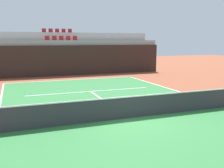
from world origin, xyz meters
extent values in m
plane|color=brown|center=(0.00, 0.00, 0.00)|extent=(80.00, 80.00, 0.00)
cube|color=#2D7238|center=(0.00, 0.00, 0.01)|extent=(11.00, 24.00, 0.01)
cube|color=white|center=(0.00, 11.95, 0.01)|extent=(11.00, 0.10, 0.00)
cube|color=white|center=(0.00, 6.40, 0.01)|extent=(8.26, 0.10, 0.00)
cube|color=white|center=(0.00, 3.20, 0.01)|extent=(0.10, 6.40, 0.00)
cube|color=black|center=(0.00, 14.99, 1.45)|extent=(19.88, 0.30, 2.89)
cube|color=#9E9E99|center=(0.00, 16.34, 1.69)|extent=(19.88, 2.40, 3.38)
cube|color=#9E9E99|center=(0.00, 18.74, 2.09)|extent=(19.88, 2.40, 4.17)
cube|color=maroon|center=(-1.38, 16.34, 3.40)|extent=(0.44, 0.44, 0.04)
cube|color=maroon|center=(-1.38, 16.54, 3.62)|extent=(0.44, 0.04, 0.40)
cube|color=maroon|center=(-0.69, 16.34, 3.40)|extent=(0.44, 0.44, 0.04)
cube|color=maroon|center=(-0.69, 16.54, 3.62)|extent=(0.44, 0.04, 0.40)
cube|color=maroon|center=(0.00, 16.34, 3.40)|extent=(0.44, 0.44, 0.04)
cube|color=maroon|center=(0.00, 16.54, 3.62)|extent=(0.44, 0.04, 0.40)
cube|color=maroon|center=(0.69, 16.34, 3.40)|extent=(0.44, 0.44, 0.04)
cube|color=maroon|center=(0.69, 16.54, 3.62)|extent=(0.44, 0.04, 0.40)
cube|color=maroon|center=(1.38, 16.34, 3.40)|extent=(0.44, 0.44, 0.04)
cube|color=maroon|center=(1.38, 16.54, 3.62)|extent=(0.44, 0.04, 0.40)
cube|color=maroon|center=(-1.38, 18.74, 4.19)|extent=(0.44, 0.44, 0.04)
cube|color=maroon|center=(-1.38, 18.94, 4.41)|extent=(0.44, 0.04, 0.40)
cube|color=maroon|center=(-0.69, 18.74, 4.19)|extent=(0.44, 0.44, 0.04)
cube|color=maroon|center=(-0.69, 18.94, 4.41)|extent=(0.44, 0.04, 0.40)
cube|color=maroon|center=(0.00, 18.74, 4.19)|extent=(0.44, 0.44, 0.04)
cube|color=maroon|center=(0.00, 18.94, 4.41)|extent=(0.44, 0.04, 0.40)
cube|color=maroon|center=(0.69, 18.74, 4.19)|extent=(0.44, 0.44, 0.04)
cube|color=maroon|center=(0.69, 18.94, 4.41)|extent=(0.44, 0.04, 0.40)
cube|color=maroon|center=(1.38, 18.74, 4.19)|extent=(0.44, 0.44, 0.04)
cube|color=maroon|center=(1.38, 18.94, 4.41)|extent=(0.44, 0.04, 0.40)
cube|color=#333338|center=(0.00, 0.00, 0.47)|extent=(10.90, 0.02, 0.92)
cube|color=white|center=(0.00, 0.00, 0.96)|extent=(10.90, 0.04, 0.05)
camera|label=1|loc=(-4.71, -9.92, 3.32)|focal=41.80mm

